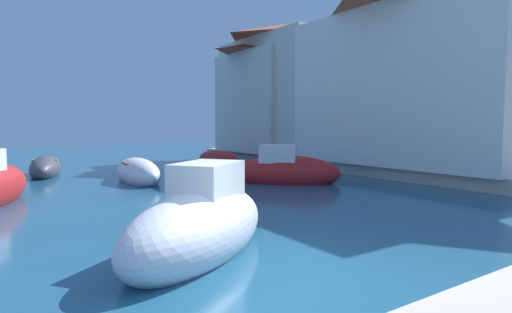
{
  "coord_description": "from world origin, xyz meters",
  "views": [
    {
      "loc": [
        -3.63,
        -4.43,
        2.22
      ],
      "look_at": [
        5.3,
        8.85,
        0.98
      ],
      "focal_mm": 29.62,
      "sensor_mm": 36.0,
      "label": 1
    }
  ],
  "objects_px": {
    "moored_boat_6": "(45,168)",
    "waterfront_building_annex": "(286,94)",
    "waterfront_building_far": "(295,87)",
    "quayside_tree": "(322,103)",
    "moored_boat_7": "(286,171)",
    "moored_boat_9": "(138,173)",
    "moored_boat_10": "(218,159)",
    "waterfront_building_main": "(425,74)",
    "moored_boat_2": "(200,226)"
  },
  "relations": [
    {
      "from": "moored_boat_6",
      "to": "moored_boat_9",
      "type": "relative_size",
      "value": 0.99
    },
    {
      "from": "moored_boat_6",
      "to": "moored_boat_10",
      "type": "height_order",
      "value": "moored_boat_6"
    },
    {
      "from": "waterfront_building_main",
      "to": "quayside_tree",
      "type": "distance_m",
      "value": 5.69
    },
    {
      "from": "moored_boat_10",
      "to": "waterfront_building_main",
      "type": "relative_size",
      "value": 0.32
    },
    {
      "from": "moored_boat_6",
      "to": "waterfront_building_annex",
      "type": "bearing_deg",
      "value": 108.54
    },
    {
      "from": "moored_boat_6",
      "to": "moored_boat_7",
      "type": "relative_size",
      "value": 0.98
    },
    {
      "from": "moored_boat_9",
      "to": "quayside_tree",
      "type": "distance_m",
      "value": 10.86
    },
    {
      "from": "waterfront_building_main",
      "to": "waterfront_building_annex",
      "type": "relative_size",
      "value": 1.46
    },
    {
      "from": "moored_boat_7",
      "to": "moored_boat_9",
      "type": "relative_size",
      "value": 1.01
    },
    {
      "from": "moored_boat_9",
      "to": "moored_boat_10",
      "type": "xyz_separation_m",
      "value": [
        5.9,
        4.36,
        -0.05
      ]
    },
    {
      "from": "moored_boat_6",
      "to": "waterfront_building_main",
      "type": "bearing_deg",
      "value": 71.77
    },
    {
      "from": "moored_boat_2",
      "to": "waterfront_building_far",
      "type": "relative_size",
      "value": 0.5
    },
    {
      "from": "moored_boat_9",
      "to": "moored_boat_10",
      "type": "bearing_deg",
      "value": -50.42
    },
    {
      "from": "waterfront_building_main",
      "to": "waterfront_building_far",
      "type": "relative_size",
      "value": 1.23
    },
    {
      "from": "waterfront_building_main",
      "to": "moored_boat_9",
      "type": "bearing_deg",
      "value": 158.47
    },
    {
      "from": "quayside_tree",
      "to": "moored_boat_9",
      "type": "bearing_deg",
      "value": -174.53
    },
    {
      "from": "waterfront_building_far",
      "to": "quayside_tree",
      "type": "xyz_separation_m",
      "value": [
        -1.0,
        -3.47,
        -1.18
      ]
    },
    {
      "from": "moored_boat_6",
      "to": "waterfront_building_far",
      "type": "relative_size",
      "value": 0.45
    },
    {
      "from": "moored_boat_6",
      "to": "waterfront_building_far",
      "type": "distance_m",
      "value": 14.69
    },
    {
      "from": "moored_boat_10",
      "to": "moored_boat_2",
      "type": "bearing_deg",
      "value": 143.28
    },
    {
      "from": "waterfront_building_main",
      "to": "waterfront_building_annex",
      "type": "xyz_separation_m",
      "value": [
        0.0,
        9.92,
        -0.3
      ]
    },
    {
      "from": "waterfront_building_main",
      "to": "quayside_tree",
      "type": "xyz_separation_m",
      "value": [
        -1.0,
        5.5,
        -1.09
      ]
    },
    {
      "from": "moored_boat_6",
      "to": "waterfront_building_far",
      "type": "height_order",
      "value": "waterfront_building_far"
    },
    {
      "from": "moored_boat_10",
      "to": "waterfront_building_far",
      "type": "distance_m",
      "value": 6.93
    },
    {
      "from": "moored_boat_6",
      "to": "moored_boat_9",
      "type": "distance_m",
      "value": 4.92
    },
    {
      "from": "waterfront_building_annex",
      "to": "waterfront_building_far",
      "type": "distance_m",
      "value": 1.04
    },
    {
      "from": "moored_boat_7",
      "to": "moored_boat_10",
      "type": "distance_m",
      "value": 7.91
    },
    {
      "from": "moored_boat_6",
      "to": "moored_boat_10",
      "type": "xyz_separation_m",
      "value": [
        8.58,
        0.23,
        -0.02
      ]
    },
    {
      "from": "moored_boat_10",
      "to": "moored_boat_7",
      "type": "bearing_deg",
      "value": 163.13
    },
    {
      "from": "moored_boat_6",
      "to": "quayside_tree",
      "type": "height_order",
      "value": "quayside_tree"
    },
    {
      "from": "moored_boat_10",
      "to": "waterfront_building_main",
      "type": "xyz_separation_m",
      "value": [
        5.5,
        -8.86,
        4.12
      ]
    },
    {
      "from": "moored_boat_10",
      "to": "quayside_tree",
      "type": "height_order",
      "value": "quayside_tree"
    },
    {
      "from": "moored_boat_2",
      "to": "waterfront_building_annex",
      "type": "relative_size",
      "value": 0.59
    },
    {
      "from": "moored_boat_2",
      "to": "waterfront_building_annex",
      "type": "bearing_deg",
      "value": -168.35
    },
    {
      "from": "moored_boat_7",
      "to": "waterfront_building_annex",
      "type": "relative_size",
      "value": 0.55
    },
    {
      "from": "waterfront_building_main",
      "to": "waterfront_building_annex",
      "type": "distance_m",
      "value": 9.93
    },
    {
      "from": "moored_boat_2",
      "to": "quayside_tree",
      "type": "relative_size",
      "value": 1.07
    },
    {
      "from": "waterfront_building_annex",
      "to": "quayside_tree",
      "type": "height_order",
      "value": "waterfront_building_annex"
    },
    {
      "from": "quayside_tree",
      "to": "moored_boat_7",
      "type": "bearing_deg",
      "value": -143.03
    },
    {
      "from": "waterfront_building_annex",
      "to": "moored_boat_10",
      "type": "bearing_deg",
      "value": -169.0
    },
    {
      "from": "quayside_tree",
      "to": "waterfront_building_far",
      "type": "bearing_deg",
      "value": 73.85
    },
    {
      "from": "moored_boat_10",
      "to": "quayside_tree",
      "type": "distance_m",
      "value": 6.38
    },
    {
      "from": "moored_boat_2",
      "to": "moored_boat_10",
      "type": "bearing_deg",
      "value": -156.15
    },
    {
      "from": "waterfront_building_far",
      "to": "quayside_tree",
      "type": "distance_m",
      "value": 3.8
    },
    {
      "from": "moored_boat_7",
      "to": "waterfront_building_annex",
      "type": "distance_m",
      "value": 11.8
    },
    {
      "from": "moored_boat_9",
      "to": "waterfront_building_annex",
      "type": "distance_m",
      "value": 13.18
    },
    {
      "from": "waterfront_building_far",
      "to": "moored_boat_7",
      "type": "bearing_deg",
      "value": -131.1
    },
    {
      "from": "moored_boat_9",
      "to": "moored_boat_10",
      "type": "distance_m",
      "value": 7.34
    },
    {
      "from": "quayside_tree",
      "to": "moored_boat_6",
      "type": "bearing_deg",
      "value": 166.53
    },
    {
      "from": "moored_boat_9",
      "to": "waterfront_building_main",
      "type": "distance_m",
      "value": 12.91
    }
  ]
}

